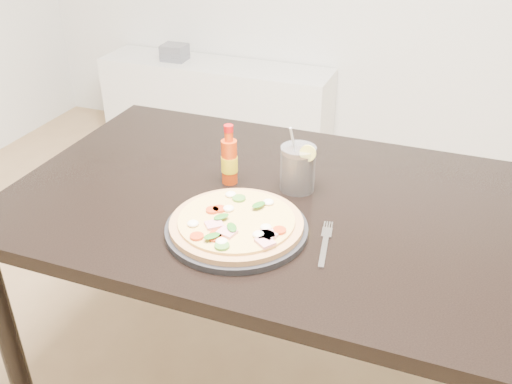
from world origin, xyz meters
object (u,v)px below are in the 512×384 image
(plate, at_px, (237,229))
(cola_cup, at_px, (298,169))
(fork, at_px, (325,242))
(dining_table, at_px, (272,223))
(hot_sauce_bottle, at_px, (229,160))
(media_console, at_px, (216,104))
(pizza, at_px, (236,223))

(plate, distance_m, cola_cup, 0.27)
(fork, bearing_deg, dining_table, 130.90)
(hot_sauce_bottle, xyz_separation_m, media_console, (-0.83, 1.70, -0.57))
(pizza, bearing_deg, media_console, 116.11)
(plate, xyz_separation_m, fork, (0.21, 0.03, -0.01))
(plate, bearing_deg, hot_sauce_bottle, 116.87)
(pizza, relative_size, media_console, 0.23)
(hot_sauce_bottle, xyz_separation_m, fork, (0.33, -0.19, -0.07))
(dining_table, xyz_separation_m, fork, (0.19, -0.16, 0.09))
(pizza, xyz_separation_m, cola_cup, (0.07, 0.26, 0.03))
(pizza, height_order, fork, pizza)
(dining_table, height_order, pizza, pizza)
(plate, relative_size, media_console, 0.25)
(plate, xyz_separation_m, media_console, (-0.94, 1.92, -0.51))
(dining_table, bearing_deg, hot_sauce_bottle, 165.62)
(fork, height_order, media_console, fork)
(plate, height_order, fork, plate)
(plate, distance_m, pizza, 0.02)
(hot_sauce_bottle, height_order, media_console, hot_sauce_bottle)
(plate, xyz_separation_m, hot_sauce_bottle, (-0.11, 0.22, 0.06))
(cola_cup, relative_size, media_console, 0.13)
(pizza, xyz_separation_m, media_console, (-0.94, 1.92, -0.53))
(plate, relative_size, cola_cup, 1.86)
(cola_cup, bearing_deg, hot_sauce_bottle, -170.20)
(pizza, height_order, cola_cup, cola_cup)
(dining_table, height_order, hot_sauce_bottle, hot_sauce_bottle)
(plate, bearing_deg, cola_cup, 73.77)
(plate, height_order, pizza, pizza)
(hot_sauce_bottle, height_order, cola_cup, cola_cup)
(cola_cup, bearing_deg, pizza, -105.88)
(hot_sauce_bottle, distance_m, fork, 0.38)
(dining_table, distance_m, media_console, 2.03)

